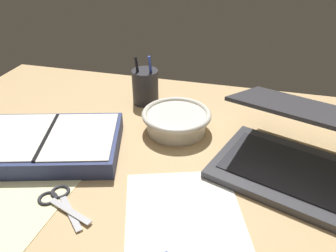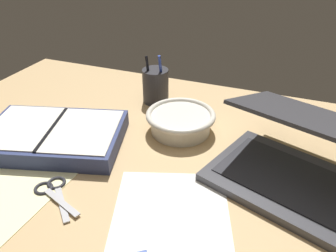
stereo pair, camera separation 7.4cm
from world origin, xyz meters
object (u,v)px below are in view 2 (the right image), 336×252
laptop (297,160)px  bowl (181,121)px  scissors (53,190)px  pen_cup (156,86)px  planner (54,136)px

laptop → bowl: (-28.55, 9.21, -1.92)cm
laptop → scissors: bearing=-135.0°
scissors → pen_cup: bearing=116.6°
planner → scissors: (10.50, -14.30, -1.87)cm
laptop → pen_cup: bearing=170.7°
laptop → bowl: size_ratio=2.17×
bowl → pen_cup: 18.46cm
pen_cup → planner: (-14.36, -29.88, -2.98)cm
laptop → scissors: laptop is taller
laptop → pen_cup: size_ratio=2.56×
pen_cup → planner: 33.29cm
pen_cup → scissors: (-3.86, -44.18, -4.85)cm
pen_cup → planner: bearing=-115.7°
bowl → pen_cup: size_ratio=1.18×
bowl → scissors: 35.13cm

